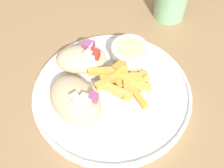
% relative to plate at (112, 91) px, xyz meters
% --- Properties ---
extents(table, '(1.25, 1.25, 0.76)m').
position_rel_plate_xyz_m(table, '(0.03, -0.01, -0.09)').
color(table, '#9E7A51').
rests_on(table, ground_plane).
extents(plate, '(0.32, 0.32, 0.02)m').
position_rel_plate_xyz_m(plate, '(0.00, 0.00, 0.00)').
color(plate, white).
rests_on(plate, table).
extents(pita_sandwich_near, '(0.14, 0.14, 0.06)m').
position_rel_plate_xyz_m(pita_sandwich_near, '(-0.06, -0.05, 0.03)').
color(pita_sandwich_near, beige).
rests_on(pita_sandwich_near, plate).
extents(pita_sandwich_far, '(0.12, 0.09, 0.06)m').
position_rel_plate_xyz_m(pita_sandwich_far, '(-0.07, 0.05, 0.03)').
color(pita_sandwich_far, beige).
rests_on(pita_sandwich_far, plate).
extents(fries_pile, '(0.13, 0.12, 0.04)m').
position_rel_plate_xyz_m(fries_pile, '(0.02, 0.02, 0.02)').
color(fries_pile, gold).
rests_on(fries_pile, plate).
extents(sauce_ramekin, '(0.08, 0.08, 0.04)m').
position_rel_plate_xyz_m(sauce_ramekin, '(0.03, 0.09, 0.03)').
color(sauce_ramekin, white).
rests_on(sauce_ramekin, plate).
extents(water_glass, '(0.08, 0.08, 0.10)m').
position_rel_plate_xyz_m(water_glass, '(0.11, 0.27, 0.03)').
color(water_glass, '#8CCC93').
rests_on(water_glass, table).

